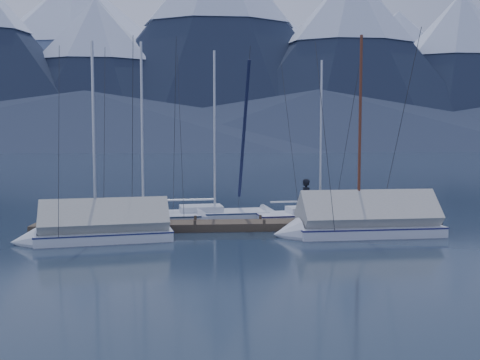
{
  "coord_description": "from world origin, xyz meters",
  "views": [
    {
      "loc": [
        -1.67,
        -20.4,
        3.84
      ],
      "look_at": [
        0.0,
        2.0,
        2.2
      ],
      "focal_mm": 38.0,
      "sensor_mm": 36.0,
      "label": 1
    }
  ],
  "objects_px": {
    "sailboat_open_mid": "(224,216)",
    "person": "(307,199)",
    "sailboat_open_left": "(154,220)",
    "sailboat_covered_far": "(93,231)",
    "sailboat_covered_near": "(355,224)",
    "sailboat_open_right": "(329,217)"
  },
  "relations": [
    {
      "from": "sailboat_open_left",
      "to": "person",
      "type": "relative_size",
      "value": 4.98
    },
    {
      "from": "sailboat_covered_far",
      "to": "sailboat_open_left",
      "type": "bearing_deg",
      "value": 65.12
    },
    {
      "from": "sailboat_open_left",
      "to": "sailboat_covered_far",
      "type": "height_order",
      "value": "sailboat_open_left"
    },
    {
      "from": "sailboat_open_left",
      "to": "person",
      "type": "height_order",
      "value": "sailboat_open_left"
    },
    {
      "from": "sailboat_open_left",
      "to": "sailboat_open_mid",
      "type": "bearing_deg",
      "value": 16.47
    },
    {
      "from": "sailboat_covered_near",
      "to": "person",
      "type": "relative_size",
      "value": 4.85
    },
    {
      "from": "sailboat_open_right",
      "to": "sailboat_covered_near",
      "type": "bearing_deg",
      "value": -89.29
    },
    {
      "from": "sailboat_open_right",
      "to": "sailboat_open_left",
      "type": "bearing_deg",
      "value": -177.13
    },
    {
      "from": "sailboat_open_left",
      "to": "person",
      "type": "xyz_separation_m",
      "value": [
        7.03,
        -1.63,
        1.12
      ]
    },
    {
      "from": "sailboat_open_right",
      "to": "sailboat_covered_far",
      "type": "distance_m",
      "value": 11.56
    },
    {
      "from": "sailboat_open_mid",
      "to": "person",
      "type": "distance_m",
      "value": 4.62
    },
    {
      "from": "sailboat_open_mid",
      "to": "sailboat_covered_far",
      "type": "bearing_deg",
      "value": -135.64
    },
    {
      "from": "sailboat_covered_near",
      "to": "sailboat_covered_far",
      "type": "height_order",
      "value": "sailboat_covered_near"
    },
    {
      "from": "sailboat_covered_far",
      "to": "sailboat_open_mid",
      "type": "bearing_deg",
      "value": 44.36
    },
    {
      "from": "person",
      "to": "sailboat_covered_near",
      "type": "bearing_deg",
      "value": -163.62
    },
    {
      "from": "sailboat_open_mid",
      "to": "person",
      "type": "xyz_separation_m",
      "value": [
        3.62,
        -2.64,
        1.12
      ]
    },
    {
      "from": "sailboat_open_right",
      "to": "sailboat_covered_near",
      "type": "distance_m",
      "value": 4.19
    },
    {
      "from": "sailboat_open_mid",
      "to": "person",
      "type": "height_order",
      "value": "sailboat_open_mid"
    },
    {
      "from": "sailboat_open_right",
      "to": "sailboat_covered_near",
      "type": "xyz_separation_m",
      "value": [
        0.05,
        -4.18,
        0.3
      ]
    },
    {
      "from": "sailboat_open_mid",
      "to": "sailboat_covered_far",
      "type": "xyz_separation_m",
      "value": [
        -5.39,
        -5.27,
        0.25
      ]
    },
    {
      "from": "sailboat_covered_near",
      "to": "sailboat_open_left",
      "type": "bearing_deg",
      "value": 156.56
    },
    {
      "from": "sailboat_open_left",
      "to": "person",
      "type": "bearing_deg",
      "value": -13.05
    }
  ]
}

